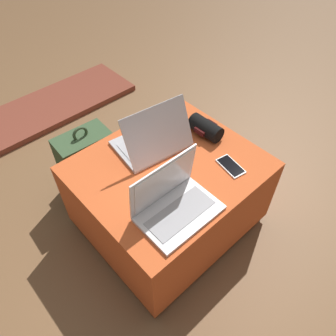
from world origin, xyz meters
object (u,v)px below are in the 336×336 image
cell_phone (231,166)px  wrist_brace (206,128)px  laptop_near (174,202)px  laptop_far (153,140)px  backpack (87,164)px

cell_phone → wrist_brace: (0.08, 0.24, 0.04)m
laptop_near → laptop_far: size_ratio=0.91×
cell_phone → backpack: backpack is taller
laptop_near → wrist_brace: bearing=28.7°
laptop_far → wrist_brace: 0.29m
laptop_far → cell_phone: bearing=125.3°
laptop_near → cell_phone: 0.37m
laptop_near → cell_phone: (0.37, -0.00, -0.05)m
laptop_near → backpack: size_ratio=0.69×
laptop_near → backpack: bearing=92.2°
laptop_near → cell_phone: bearing=0.2°
cell_phone → laptop_far: bearing=-52.5°
laptop_far → wrist_brace: laptop_far is taller
backpack → wrist_brace: size_ratio=2.75×
cell_phone → wrist_brace: size_ratio=0.84×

